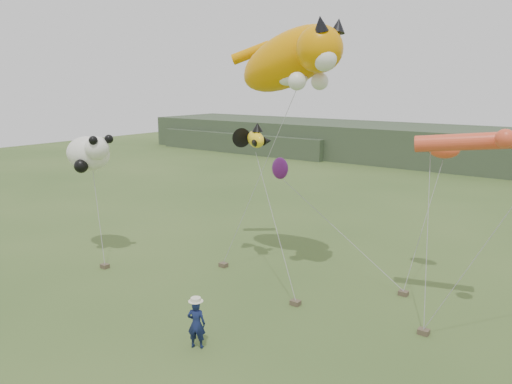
% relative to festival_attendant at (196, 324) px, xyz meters
% --- Properties ---
extents(ground, '(120.00, 120.00, 0.00)m').
position_rel_festival_attendant_xyz_m(ground, '(0.74, 0.25, -0.85)').
color(ground, '#385123').
rests_on(ground, ground).
extents(headland, '(90.00, 13.00, 4.00)m').
position_rel_festival_attendant_xyz_m(headland, '(-2.38, 44.94, 1.07)').
color(headland, '#2D3D28').
rests_on(headland, ground).
extents(festival_attendant, '(0.74, 0.64, 1.71)m').
position_rel_festival_attendant_xyz_m(festival_attendant, '(0.00, 0.00, 0.00)').
color(festival_attendant, '#121C46').
rests_on(festival_attendant, ground).
extents(sandbag_anchors, '(14.98, 5.78, 0.20)m').
position_rel_festival_attendant_xyz_m(sandbag_anchors, '(-0.39, 5.55, -0.76)').
color(sandbag_anchors, brown).
rests_on(sandbag_anchors, ground).
extents(cat_kite, '(6.89, 3.68, 4.09)m').
position_rel_festival_attendant_xyz_m(cat_kite, '(-1.30, 8.04, 8.99)').
color(cat_kite, orange).
rests_on(cat_kite, ground).
extents(fish_kite, '(2.58, 1.69, 1.23)m').
position_rel_festival_attendant_xyz_m(fish_kite, '(-3.41, 7.49, 5.40)').
color(fish_kite, yellow).
rests_on(fish_kite, ground).
extents(panda_kite, '(3.11, 2.01, 1.93)m').
position_rel_festival_attendant_xyz_m(panda_kite, '(-10.92, 3.94, 4.45)').
color(panda_kite, white).
rests_on(panda_kite, ground).
extents(misc_kites, '(9.57, 0.87, 2.63)m').
position_rel_festival_attendant_xyz_m(misc_kites, '(0.63, 10.86, 4.34)').
color(misc_kites, '#F24C28').
rests_on(misc_kites, ground).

